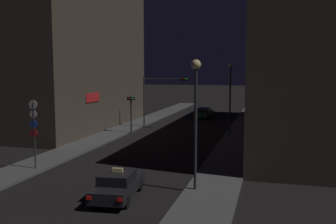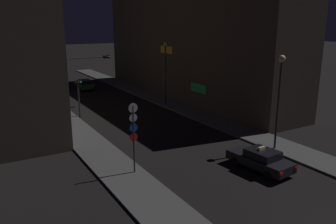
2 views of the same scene
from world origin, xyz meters
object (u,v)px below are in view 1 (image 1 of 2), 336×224
(far_car, at_px, (204,113))
(traffic_light_left_kerb, at_px, (131,107))
(sign_pole_left, at_px, (34,128))
(traffic_light_overhead, at_px, (160,91))
(street_lamp_near_block, at_px, (196,100))
(taxi, at_px, (118,184))
(street_lamp_far_block, at_px, (230,92))

(far_car, height_order, traffic_light_left_kerb, traffic_light_left_kerb)
(sign_pole_left, bearing_deg, far_car, 78.60)
(far_car, relative_size, traffic_light_overhead, 0.78)
(sign_pole_left, relative_size, street_lamp_near_block, 0.64)
(taxi, bearing_deg, sign_pole_left, 154.18)
(traffic_light_overhead, relative_size, traffic_light_left_kerb, 1.50)
(street_lamp_near_block, height_order, street_lamp_far_block, street_lamp_far_block)
(traffic_light_overhead, height_order, street_lamp_near_block, street_lamp_near_block)
(far_car, distance_m, street_lamp_near_block, 32.10)
(traffic_light_left_kerb, xyz_separation_m, street_lamp_far_block, (10.14, 0.02, 1.74))
(street_lamp_far_block, bearing_deg, traffic_light_overhead, 153.40)
(far_car, bearing_deg, traffic_light_overhead, -106.53)
(taxi, xyz_separation_m, street_lamp_near_block, (3.65, 2.09, 4.30))
(traffic_light_overhead, height_order, sign_pole_left, traffic_light_overhead)
(taxi, height_order, street_lamp_near_block, street_lamp_near_block)
(traffic_light_overhead, relative_size, street_lamp_near_block, 0.83)
(taxi, distance_m, traffic_light_overhead, 23.59)
(traffic_light_left_kerb, bearing_deg, street_lamp_near_block, -58.83)
(street_lamp_far_block, bearing_deg, taxi, -101.16)
(street_lamp_near_block, bearing_deg, taxi, -150.24)
(far_car, bearing_deg, street_lamp_near_block, -80.93)
(far_car, relative_size, street_lamp_far_block, 0.64)
(taxi, height_order, traffic_light_left_kerb, traffic_light_left_kerb)
(street_lamp_far_block, bearing_deg, far_car, 109.00)
(traffic_light_overhead, height_order, street_lamp_far_block, street_lamp_far_block)
(taxi, distance_m, traffic_light_left_kerb, 19.93)
(far_car, relative_size, traffic_light_left_kerb, 1.17)
(traffic_light_left_kerb, bearing_deg, taxi, -71.06)
(far_car, xyz_separation_m, sign_pole_left, (-6.03, -29.92, 2.13))
(taxi, relative_size, street_lamp_far_block, 0.64)
(traffic_light_overhead, xyz_separation_m, street_lamp_near_block, (8.16, -20.80, 0.80))
(sign_pole_left, bearing_deg, traffic_light_left_kerb, 86.37)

